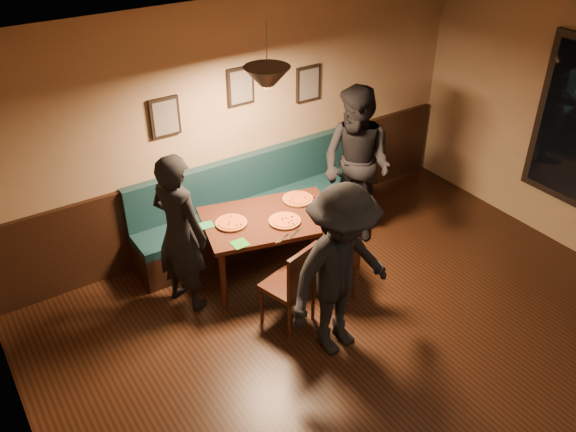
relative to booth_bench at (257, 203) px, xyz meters
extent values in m
plane|color=black|center=(0.00, -3.20, -0.50)|extent=(7.00, 7.00, 0.00)
plane|color=silver|center=(0.00, -3.20, 2.30)|extent=(7.00, 7.00, 0.00)
plane|color=#8C704F|center=(0.00, 0.30, 0.90)|extent=(6.00, 0.00, 6.00)
cube|color=black|center=(0.00, 0.27, 0.00)|extent=(5.88, 0.06, 1.00)
cube|color=black|center=(-0.90, 0.27, 1.20)|extent=(0.32, 0.04, 0.42)
cube|color=black|center=(0.00, 0.27, 1.35)|extent=(0.32, 0.04, 0.42)
cube|color=black|center=(0.90, 0.27, 1.20)|extent=(0.32, 0.04, 0.42)
cone|color=black|center=(-0.23, -0.68, 1.75)|extent=(0.44, 0.44, 0.25)
cube|color=black|center=(-0.23, -0.68, -0.13)|extent=(1.58, 1.22, 0.75)
imported|color=black|center=(-1.21, -0.59, 0.36)|extent=(0.62, 0.74, 1.72)
imported|color=black|center=(1.04, -0.53, 0.43)|extent=(0.92, 1.06, 1.87)
imported|color=black|center=(-0.29, -1.97, 0.37)|extent=(1.19, 0.76, 1.74)
cylinder|color=orange|center=(-0.64, -0.58, 0.27)|extent=(0.42, 0.42, 0.04)
cylinder|color=orange|center=(-0.16, -0.85, 0.27)|extent=(0.37, 0.37, 0.04)
cylinder|color=orange|center=(0.20, -0.56, 0.27)|extent=(0.35, 0.35, 0.04)
cylinder|color=black|center=(0.31, -0.98, 0.33)|extent=(0.09, 0.09, 0.16)
cylinder|color=#94040B|center=(0.32, -0.69, 0.30)|extent=(0.03, 0.03, 0.11)
cube|color=#20783C|center=(-0.86, -0.46, 0.25)|extent=(0.15, 0.15, 0.01)
cube|color=#1F7721|center=(-0.74, -0.94, 0.25)|extent=(0.16, 0.16, 0.01)
cube|color=white|center=(-0.27, -1.09, 0.25)|extent=(0.19, 0.10, 0.00)
camera|label=1|loc=(-3.00, -5.25, 3.65)|focal=37.44mm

